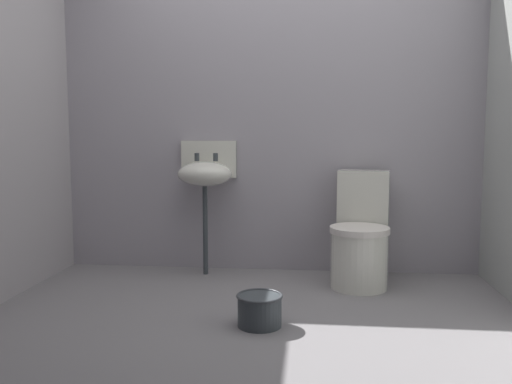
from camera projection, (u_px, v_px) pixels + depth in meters
The scene contains 5 objects.
ground_plane at pixel (250, 332), 2.90m from camera, with size 3.53×2.84×0.08m, color gray.
wall_back at pixel (269, 109), 4.02m from camera, with size 3.53×0.10×2.46m, color #9D979F.
toilet_near_wall at pixel (360, 239), 3.65m from camera, with size 0.47×0.64×0.78m.
sink at pixel (205, 173), 3.91m from camera, with size 0.42×0.35×0.99m.
bucket at pixel (260, 309), 2.88m from camera, with size 0.26×0.26×0.18m.
Camera 1 is at (0.32, -2.78, 1.04)m, focal length 37.25 mm.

